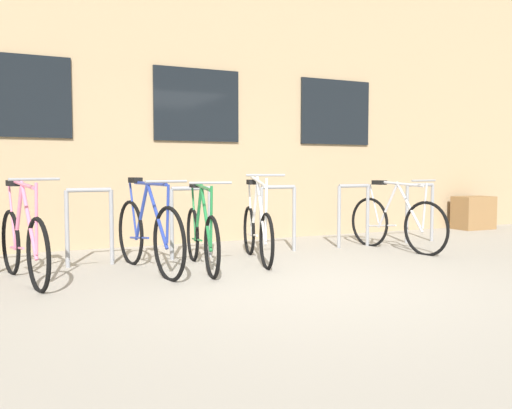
{
  "coord_description": "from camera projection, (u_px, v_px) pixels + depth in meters",
  "views": [
    {
      "loc": [
        -2.54,
        -4.39,
        1.1
      ],
      "look_at": [
        0.22,
        1.6,
        0.66
      ],
      "focal_mm": 37.69,
      "sensor_mm": 36.0,
      "label": 1
    }
  ],
  "objects": [
    {
      "name": "planter_box",
      "position": [
        473.0,
        213.0,
        9.85
      ],
      "size": [
        0.7,
        0.44,
        0.6
      ],
      "primitive_type": "cube",
      "color": "olive",
      "rests_on": "ground"
    },
    {
      "name": "bicycle_green",
      "position": [
        201.0,
        235.0,
        5.95
      ],
      "size": [
        0.44,
        1.73,
        0.99
      ],
      "color": "black",
      "rests_on": "ground"
    },
    {
      "name": "bicycle_silver",
      "position": [
        396.0,
        222.0,
        7.28
      ],
      "size": [
        0.44,
        1.7,
        0.99
      ],
      "color": "black",
      "rests_on": "ground"
    },
    {
      "name": "bicycle_white",
      "position": [
        257.0,
        230.0,
        6.44
      ],
      "size": [
        0.54,
        1.65,
        1.07
      ],
      "color": "black",
      "rests_on": "ground"
    },
    {
      "name": "bicycle_pink",
      "position": [
        23.0,
        243.0,
        5.23
      ],
      "size": [
        0.52,
        1.7,
        1.04
      ],
      "color": "black",
      "rests_on": "ground"
    },
    {
      "name": "bicycle_blue",
      "position": [
        148.0,
        234.0,
        5.77
      ],
      "size": [
        0.44,
        1.84,
        1.03
      ],
      "color": "black",
      "rests_on": "ground"
    },
    {
      "name": "storefront_building",
      "position": [
        150.0,
        105.0,
        10.45
      ],
      "size": [
        28.0,
        5.77,
        4.71
      ],
      "color": "tan",
      "rests_on": "ground"
    },
    {
      "name": "ground_plane",
      "position": [
        305.0,
        285.0,
        5.11
      ],
      "size": [
        42.0,
        42.0,
        0.0
      ],
      "primitive_type": "plane",
      "color": "#9E998E"
    },
    {
      "name": "bike_rack",
      "position": [
        236.0,
        214.0,
        6.83
      ],
      "size": [
        6.54,
        0.05,
        0.89
      ],
      "color": "gray",
      "rests_on": "ground"
    }
  ]
}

